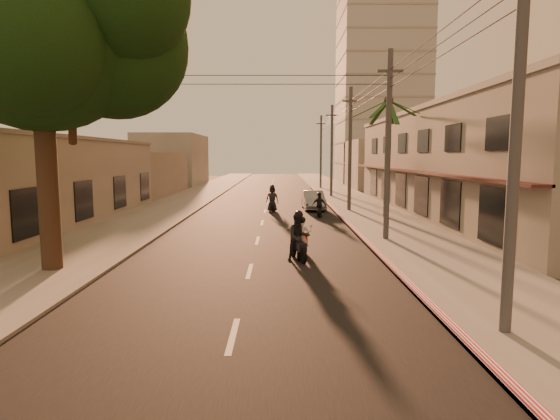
# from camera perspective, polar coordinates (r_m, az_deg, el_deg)

# --- Properties ---
(ground) EXTENTS (160.00, 160.00, 0.00)m
(ground) POSITION_cam_1_polar(r_m,az_deg,el_deg) (14.87, -4.22, -9.38)
(ground) COLOR #383023
(ground) RESTS_ON ground
(road) EXTENTS (10.00, 140.00, 0.02)m
(road) POSITION_cam_1_polar(r_m,az_deg,el_deg) (34.51, -1.83, -0.15)
(road) COLOR black
(road) RESTS_ON ground
(sidewalk_right) EXTENTS (5.00, 140.00, 0.12)m
(sidewalk_right) POSITION_cam_1_polar(r_m,az_deg,el_deg) (35.08, 10.50, -0.07)
(sidewalk_right) COLOR slate
(sidewalk_right) RESTS_ON ground
(sidewalk_left) EXTENTS (5.00, 140.00, 0.12)m
(sidewalk_left) POSITION_cam_1_polar(r_m,az_deg,el_deg) (35.54, -14.01, -0.07)
(sidewalk_left) COLOR slate
(sidewalk_left) RESTS_ON ground
(curb_stripe) EXTENTS (0.20, 60.00, 0.20)m
(curb_stripe) POSITION_cam_1_polar(r_m,az_deg,el_deg) (29.80, 7.72, -1.12)
(curb_stripe) COLOR red
(curb_stripe) RESTS_ON ground
(shophouse_row) EXTENTS (8.80, 34.20, 7.30)m
(shophouse_row) POSITION_cam_1_polar(r_m,az_deg,el_deg) (34.74, 21.82, 5.44)
(shophouse_row) COLOR gray
(shophouse_row) RESTS_ON ground
(left_building) EXTENTS (8.20, 24.20, 5.20)m
(left_building) POSITION_cam_1_polar(r_m,az_deg,el_deg) (32.04, -28.12, 3.19)
(left_building) COLOR #A29C92
(left_building) RESTS_ON ground
(distant_tower) EXTENTS (12.10, 12.10, 28.00)m
(distant_tower) POSITION_cam_1_polar(r_m,az_deg,el_deg) (72.50, 12.21, 14.36)
(distant_tower) COLOR #B7B5B2
(distant_tower) RESTS_ON ground
(broadleaf_tree) EXTENTS (9.60, 8.70, 12.10)m
(broadleaf_tree) POSITION_cam_1_polar(r_m,az_deg,el_deg) (18.62, -26.01, 19.59)
(broadleaf_tree) COLOR black
(broadleaf_tree) RESTS_ON ground
(palm_tree) EXTENTS (5.00, 5.00, 8.20)m
(palm_tree) POSITION_cam_1_polar(r_m,az_deg,el_deg) (31.19, 13.08, 12.10)
(palm_tree) COLOR black
(palm_tree) RESTS_ON ground
(utility_poles) EXTENTS (1.20, 48.26, 9.00)m
(utility_poles) POSITION_cam_1_polar(r_m,az_deg,el_deg) (34.72, 8.59, 10.60)
(utility_poles) COLOR #38383A
(utility_poles) RESTS_ON ground
(filler_right) EXTENTS (8.00, 14.00, 6.00)m
(filler_right) POSITION_cam_1_polar(r_m,az_deg,el_deg) (60.66, 12.30, 5.47)
(filler_right) COLOR #A29C92
(filler_right) RESTS_ON ground
(filler_left_near) EXTENTS (8.00, 14.00, 4.40)m
(filler_left_near) POSITION_cam_1_polar(r_m,az_deg,el_deg) (50.58, -17.44, 4.20)
(filler_left_near) COLOR #A29C92
(filler_left_near) RESTS_ON ground
(filler_left_far) EXTENTS (8.00, 14.00, 7.00)m
(filler_left_far) POSITION_cam_1_polar(r_m,az_deg,el_deg) (67.94, -12.95, 5.98)
(filler_left_far) COLOR #A29C92
(filler_left_far) RESTS_ON ground
(scooter_red) EXTENTS (0.83, 1.71, 1.70)m
(scooter_red) POSITION_cam_1_polar(r_m,az_deg,el_deg) (18.75, 2.70, -3.63)
(scooter_red) COLOR black
(scooter_red) RESTS_ON ground
(scooter_mid_a) EXTENTS (1.25, 1.98, 1.99)m
(scooter_mid_a) POSITION_cam_1_polar(r_m,az_deg,el_deg) (18.32, 2.28, -3.41)
(scooter_mid_a) COLOR black
(scooter_mid_a) RESTS_ON ground
(scooter_mid_b) EXTENTS (0.96, 1.71, 1.68)m
(scooter_mid_b) POSITION_cam_1_polar(r_m,az_deg,el_deg) (31.35, 4.79, 0.50)
(scooter_mid_b) COLOR black
(scooter_mid_b) RESTS_ON ground
(scooter_far_a) EXTENTS (0.92, 2.02, 1.99)m
(scooter_far_a) POSITION_cam_1_polar(r_m,az_deg,el_deg) (34.21, -0.96, 1.26)
(scooter_far_a) COLOR black
(scooter_far_a) RESTS_ON ground
(parked_car) EXTENTS (1.89, 4.47, 1.43)m
(parked_car) POSITION_cam_1_polar(r_m,az_deg,el_deg) (35.60, 4.06, 1.18)
(parked_car) COLOR gray
(parked_car) RESTS_ON ground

